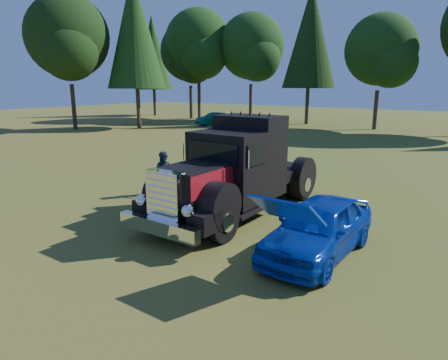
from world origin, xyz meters
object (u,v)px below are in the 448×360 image
diamond_t_truck (234,174)px  spectator_far (165,173)px  hotrod_coupe (318,227)px  spectator_near (197,180)px  distant_teal_car (214,119)px

diamond_t_truck → spectator_far: bearing=173.5°
hotrod_coupe → spectator_far: 6.88m
spectator_far → spectator_near: bearing=-41.8°
spectator_far → distant_teal_car: bearing=85.8°
diamond_t_truck → hotrod_coupe: 3.68m
diamond_t_truck → distant_teal_car: size_ratio=1.92×
spectator_far → diamond_t_truck: bearing=-43.5°
diamond_t_truck → hotrod_coupe: size_ratio=1.72×
spectator_near → spectator_far: (-1.62, 0.14, 0.01)m
hotrod_coupe → spectator_near: size_ratio=2.63×
diamond_t_truck → spectator_near: 1.77m
hotrod_coupe → diamond_t_truck: bearing=157.2°
distant_teal_car → spectator_far: bearing=-36.5°
spectator_near → distant_teal_car: 26.52m
diamond_t_truck → hotrod_coupe: (3.35, -1.41, -0.59)m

